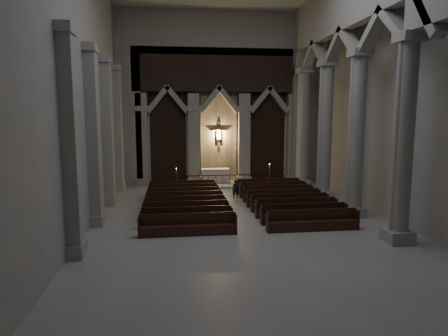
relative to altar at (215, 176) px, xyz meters
name	(u,v)px	position (x,y,z in m)	size (l,w,h in m)	color
room	(251,51)	(0.34, -11.00, 6.95)	(24.00, 24.10, 12.00)	#9D9A94
sanctuary_wall	(219,90)	(0.34, 0.53, 5.97)	(14.00, 0.77, 12.00)	#9E9C94
right_arcade	(362,53)	(5.84, -9.67, 7.18)	(1.00, 24.00, 12.00)	#9E9C94
left_pilasters	(102,137)	(-6.41, -7.50, 3.26)	(0.60, 13.00, 8.03)	#9E9C94
sanctuary_step	(221,184)	(0.34, -0.40, -0.57)	(8.50, 2.60, 0.15)	#9E9C94
altar	(215,176)	(0.00, 0.00, 0.00)	(1.95, 0.78, 0.99)	beige
altar_rail	(223,179)	(0.34, -1.60, -0.01)	(4.90, 0.09, 0.96)	black
candle_stand_left	(177,184)	(-2.73, -1.87, -0.24)	(0.25, 0.25, 1.49)	#A97B34
candle_stand_right	(269,180)	(3.61, -1.29, -0.21)	(0.27, 0.27, 1.60)	#A97B34
pews	(236,204)	(0.34, -7.46, -0.35)	(9.49, 8.62, 0.91)	black
worshipper	(236,189)	(0.72, -4.84, -0.07)	(0.42, 0.28, 1.15)	black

